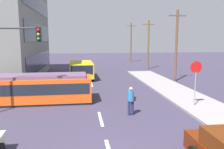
{
  "coord_description": "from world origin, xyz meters",
  "views": [
    {
      "loc": [
        -1.05,
        -6.36,
        4.36
      ],
      "look_at": [
        0.95,
        8.26,
        2.14
      ],
      "focal_mm": 37.19,
      "sensor_mm": 36.0,
      "label": 1
    }
  ],
  "objects_px": {
    "stop_sign": "(196,74)",
    "traffic_light_mast": "(11,52)",
    "utility_pole_far": "(148,44)",
    "utility_pole_distant": "(131,42)",
    "pedestrian_crossing": "(131,99)",
    "city_bus": "(81,69)",
    "utility_pole_mid": "(176,44)",
    "streetcar_tram": "(42,88)"
  },
  "relations": [
    {
      "from": "stop_sign",
      "to": "traffic_light_mast",
      "type": "distance_m",
      "value": 11.37
    },
    {
      "from": "stop_sign",
      "to": "utility_pole_far",
      "type": "xyz_separation_m",
      "value": [
        2.73,
        19.68,
        1.56
      ]
    },
    {
      "from": "stop_sign",
      "to": "utility_pole_distant",
      "type": "bearing_deg",
      "value": 85.19
    },
    {
      "from": "pedestrian_crossing",
      "to": "stop_sign",
      "type": "xyz_separation_m",
      "value": [
        4.4,
        0.93,
        1.25
      ]
    },
    {
      "from": "pedestrian_crossing",
      "to": "utility_pole_far",
      "type": "height_order",
      "value": "utility_pole_far"
    },
    {
      "from": "utility_pole_far",
      "to": "city_bus",
      "type": "bearing_deg",
      "value": -144.2
    },
    {
      "from": "city_bus",
      "to": "utility_pole_mid",
      "type": "xyz_separation_m",
      "value": [
        9.83,
        -3.14,
        2.82
      ]
    },
    {
      "from": "traffic_light_mast",
      "to": "utility_pole_mid",
      "type": "relative_size",
      "value": 0.71
    },
    {
      "from": "utility_pole_far",
      "to": "utility_pole_distant",
      "type": "distance_m",
      "value": 11.42
    },
    {
      "from": "pedestrian_crossing",
      "to": "utility_pole_far",
      "type": "xyz_separation_m",
      "value": [
        7.12,
        20.61,
        2.81
      ]
    },
    {
      "from": "traffic_light_mast",
      "to": "utility_pole_mid",
      "type": "distance_m",
      "value": 16.53
    },
    {
      "from": "city_bus",
      "to": "pedestrian_crossing",
      "type": "height_order",
      "value": "city_bus"
    },
    {
      "from": "city_bus",
      "to": "utility_pole_mid",
      "type": "distance_m",
      "value": 10.7
    },
    {
      "from": "pedestrian_crossing",
      "to": "utility_pole_far",
      "type": "bearing_deg",
      "value": 70.93
    },
    {
      "from": "utility_pole_mid",
      "to": "utility_pole_far",
      "type": "bearing_deg",
      "value": 89.6
    },
    {
      "from": "traffic_light_mast",
      "to": "utility_pole_far",
      "type": "relative_size",
      "value": 0.73
    },
    {
      "from": "city_bus",
      "to": "utility_pole_distant",
      "type": "height_order",
      "value": "utility_pole_distant"
    },
    {
      "from": "traffic_light_mast",
      "to": "utility_pole_distant",
      "type": "relative_size",
      "value": 0.69
    },
    {
      "from": "pedestrian_crossing",
      "to": "stop_sign",
      "type": "relative_size",
      "value": 0.58
    },
    {
      "from": "pedestrian_crossing",
      "to": "traffic_light_mast",
      "type": "xyz_separation_m",
      "value": [
        -6.87,
        1.42,
        2.71
      ]
    },
    {
      "from": "streetcar_tram",
      "to": "city_bus",
      "type": "bearing_deg",
      "value": 74.17
    },
    {
      "from": "utility_pole_mid",
      "to": "pedestrian_crossing",
      "type": "bearing_deg",
      "value": -124.31
    },
    {
      "from": "streetcar_tram",
      "to": "utility_pole_mid",
      "type": "relative_size",
      "value": 0.92
    },
    {
      "from": "streetcar_tram",
      "to": "utility_pole_mid",
      "type": "bearing_deg",
      "value": 27.94
    },
    {
      "from": "pedestrian_crossing",
      "to": "streetcar_tram",
      "type": "bearing_deg",
      "value": 146.81
    },
    {
      "from": "traffic_light_mast",
      "to": "utility_pole_far",
      "type": "height_order",
      "value": "utility_pole_far"
    },
    {
      "from": "streetcar_tram",
      "to": "city_bus",
      "type": "distance_m",
      "value": 10.21
    },
    {
      "from": "utility_pole_mid",
      "to": "utility_pole_far",
      "type": "distance_m",
      "value": 10.28
    },
    {
      "from": "pedestrian_crossing",
      "to": "traffic_light_mast",
      "type": "height_order",
      "value": "traffic_light_mast"
    },
    {
      "from": "utility_pole_far",
      "to": "pedestrian_crossing",
      "type": "bearing_deg",
      "value": -109.07
    },
    {
      "from": "stop_sign",
      "to": "traffic_light_mast",
      "type": "bearing_deg",
      "value": 177.49
    },
    {
      "from": "streetcar_tram",
      "to": "traffic_light_mast",
      "type": "relative_size",
      "value": 1.31
    },
    {
      "from": "pedestrian_crossing",
      "to": "stop_sign",
      "type": "bearing_deg",
      "value": 11.95
    },
    {
      "from": "stop_sign",
      "to": "utility_pole_distant",
      "type": "distance_m",
      "value": 31.26
    },
    {
      "from": "pedestrian_crossing",
      "to": "utility_pole_far",
      "type": "relative_size",
      "value": 0.23
    },
    {
      "from": "stop_sign",
      "to": "utility_pole_mid",
      "type": "distance_m",
      "value": 9.91
    },
    {
      "from": "pedestrian_crossing",
      "to": "utility_pole_far",
      "type": "distance_m",
      "value": 21.99
    },
    {
      "from": "utility_pole_mid",
      "to": "utility_pole_far",
      "type": "xyz_separation_m",
      "value": [
        0.07,
        10.28,
        -0.11
      ]
    },
    {
      "from": "streetcar_tram",
      "to": "traffic_light_mast",
      "type": "height_order",
      "value": "traffic_light_mast"
    },
    {
      "from": "city_bus",
      "to": "traffic_light_mast",
      "type": "height_order",
      "value": "traffic_light_mast"
    },
    {
      "from": "utility_pole_far",
      "to": "traffic_light_mast",
      "type": "bearing_deg",
      "value": -126.1
    },
    {
      "from": "stop_sign",
      "to": "utility_pole_distant",
      "type": "height_order",
      "value": "utility_pole_distant"
    }
  ]
}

